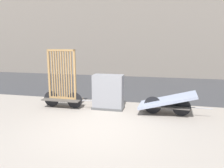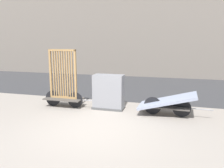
% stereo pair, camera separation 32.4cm
% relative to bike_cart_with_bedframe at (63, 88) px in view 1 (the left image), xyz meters
% --- Properties ---
extents(ground_plane, '(60.00, 60.00, 0.00)m').
position_rel_bike_cart_with_bedframe_xyz_m(ground_plane, '(1.89, -1.81, -0.76)').
color(ground_plane, gray).
extents(road_strip, '(56.00, 7.08, 0.01)m').
position_rel_bike_cart_with_bedframe_xyz_m(road_strip, '(1.89, 4.86, -0.76)').
color(road_strip, '#38383A').
rests_on(road_strip, ground_plane).
extents(bike_cart_with_bedframe, '(2.19, 0.64, 2.17)m').
position_rel_bike_cart_with_bedframe_xyz_m(bike_cart_with_bedframe, '(0.00, 0.00, 0.00)').
color(bike_cart_with_bedframe, '#4C4742').
rests_on(bike_cart_with_bedframe, ground_plane).
extents(bike_cart_with_mattress, '(2.37, 1.06, 0.81)m').
position_rel_bike_cart_with_bedframe_xyz_m(bike_cart_with_mattress, '(3.79, -0.00, -0.31)').
color(bike_cart_with_mattress, '#4C4742').
rests_on(bike_cart_with_mattress, ground_plane).
extents(utility_cabinet, '(1.15, 0.59, 1.26)m').
position_rel_bike_cart_with_bedframe_xyz_m(utility_cabinet, '(1.70, 0.23, -0.17)').
color(utility_cabinet, '#4C4C4C').
rests_on(utility_cabinet, ground_plane).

